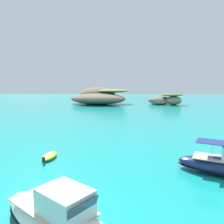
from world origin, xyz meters
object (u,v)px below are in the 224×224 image
Objects in this scene: islet_small at (164,100)px; motorboat_white at (61,221)px; islet_large at (98,97)px; dinghy_tender at (49,156)px.

motorboat_white is (-16.85, -75.54, -0.99)m from islet_small.
islet_small is 1.86× the size of motorboat_white.
islet_large is 4.04× the size of motorboat_white.
islet_large is at bearing 96.68° from motorboat_white.
islet_small is 68.61m from dinghy_tender.
dinghy_tender is at bearing -85.95° from islet_large.
motorboat_white is at bearing -67.14° from dinghy_tender.
islet_small reaches higher than dinghy_tender.
islet_large is 67.92m from dinghy_tender.
islet_large reaches higher than motorboat_white.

